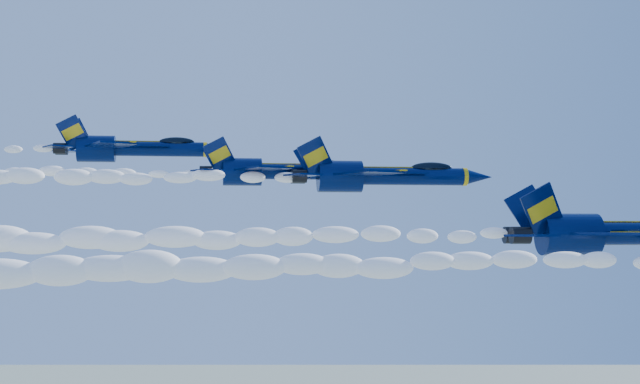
{
  "coord_description": "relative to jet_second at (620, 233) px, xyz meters",
  "views": [
    {
      "loc": [
        -20.49,
        -65.23,
        151.01
      ],
      "look_at": [
        -11.25,
        3.51,
        154.01
      ],
      "focal_mm": 50.0,
      "sensor_mm": 36.0,
      "label": 1
    }
  ],
  "objects": [
    {
      "name": "smoke_trail_jet_lead",
      "position": [
        -28.91,
        -6.99,
        -2.03
      ],
      "size": [
        62.23,
        2.55,
        2.29
      ],
      "primitive_type": "ellipsoid",
      "color": "white"
    },
    {
      "name": "jet_second",
      "position": [
        0.0,
        0.0,
        0.0
      ],
      "size": [
        19.27,
        15.81,
        7.16
      ],
      "color": "#010E3B"
    },
    {
      "name": "smoke_trail_jet_second",
      "position": [
        -39.35,
        -0.0,
        -0.51
      ],
      "size": [
        62.23,
        2.61,
        2.35
      ],
      "primitive_type": "ellipsoid",
      "color": "white"
    },
    {
      "name": "jet_third",
      "position": [
        -14.98,
        12.2,
        4.72
      ],
      "size": [
        17.03,
        13.97,
        6.33
      ],
      "color": "#010E3B"
    },
    {
      "name": "jet_fourth",
      "position": [
        -23.24,
        14.89,
        5.19
      ],
      "size": [
        15.22,
        12.49,
        5.66
      ],
      "color": "#010E3B"
    },
    {
      "name": "jet_fifth",
      "position": [
        -36.04,
        22.77,
        7.71
      ],
      "size": [
        15.83,
        12.99,
        5.88
      ],
      "color": "#010E3B"
    }
  ]
}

